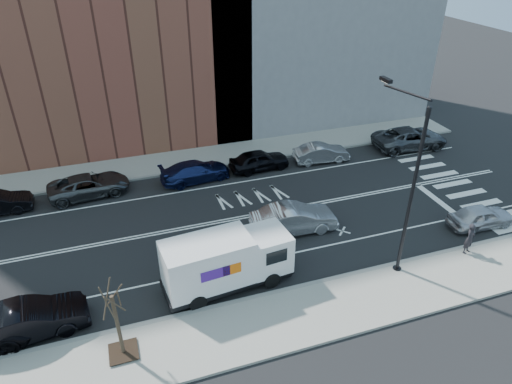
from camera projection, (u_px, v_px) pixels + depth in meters
ground at (230, 220)px, 28.01m from camera, size 120.00×120.00×0.00m
sidewalk_near at (282, 321)px, 20.80m from camera, size 44.00×3.60×0.15m
sidewalk_far at (198, 158)px, 35.15m from camera, size 44.00×3.60×0.15m
curb_near at (269, 294)px, 22.26m from camera, size 44.00×0.25×0.17m
curb_far at (204, 169)px, 33.68m from camera, size 44.00×0.25×0.17m
crosswalk at (446, 179)px, 32.43m from camera, size 3.00×14.00×0.01m
road_markings at (230, 220)px, 28.01m from camera, size 40.00×8.60×0.01m
streetlight at (407, 182)px, 21.73m from camera, size 0.44×4.02×9.34m
street_tree at (119, 331)px, 18.49m from camera, size 1.20×1.20×3.75m
fedex_van at (226, 261)px, 22.19m from camera, size 6.58×2.77×2.93m
far_parked_c at (89, 185)px, 30.23m from camera, size 5.42×2.94×1.44m
far_parked_d at (195, 171)px, 31.97m from camera, size 5.13×2.60×1.43m
far_parked_e at (259, 160)px, 33.38m from camera, size 4.52×2.06×1.50m
far_parked_f at (321, 153)px, 34.55m from camera, size 4.32×1.79×1.39m
far_parked_g at (410, 138)px, 36.60m from camera, size 6.17×3.16×1.67m
driving_sedan at (294, 219)px, 26.61m from camera, size 5.15×2.06×1.66m
near_parked_rear_a at (28, 321)px, 19.79m from camera, size 5.18×2.33×1.65m
near_parked_front at (481, 216)px, 27.11m from camera, size 4.07×1.75×1.37m
pedestrian at (470, 239)px, 24.57m from camera, size 0.77×0.65×1.81m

